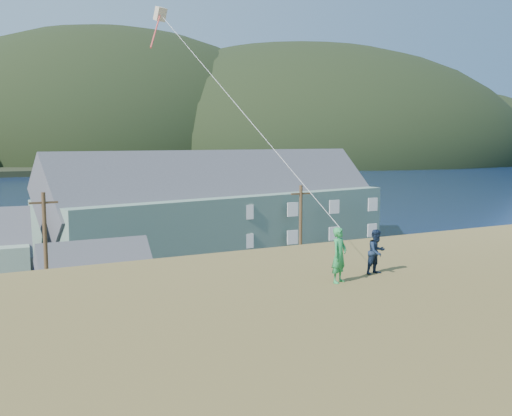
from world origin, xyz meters
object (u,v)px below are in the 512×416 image
at_px(lodge, 225,206).
at_px(shed_white, 96,280).
at_px(kite_flyer_green, 339,255).
at_px(kite_flyer_navy, 377,252).

relative_size(lodge, shed_white, 5.08).
distance_m(shed_white, kite_flyer_green, 24.93).
relative_size(kite_flyer_green, kite_flyer_navy, 1.16).
distance_m(lodge, kite_flyer_navy, 40.67).
bearing_deg(lodge, kite_flyer_green, -119.62).
bearing_deg(kite_flyer_green, shed_white, 70.03).
xyz_separation_m(lodge, shed_white, (-16.30, -15.08, -2.68)).
height_order(kite_flyer_green, kite_flyer_navy, kite_flyer_green).
bearing_deg(kite_flyer_green, lodge, 44.55).
bearing_deg(shed_white, kite_flyer_green, -84.21).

